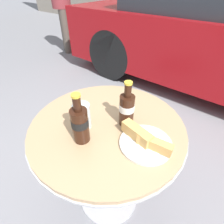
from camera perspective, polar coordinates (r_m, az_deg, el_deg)
name	(u,v)px	position (r m, az deg, el deg)	size (l,w,h in m)	color
ground_plane	(109,196)	(1.44, -1.03, -25.70)	(30.00, 30.00, 0.00)	gray
bistro_table	(108,146)	(0.97, -1.40, -11.20)	(0.76, 0.76, 0.72)	#B7B7BC
cola_bottle_left	(80,124)	(0.73, -10.42, -3.72)	(0.07, 0.07, 0.23)	#33190F
cola_bottle_right	(127,108)	(0.81, 4.84, 1.17)	(0.07, 0.07, 0.23)	#33190F
drinking_glass	(82,117)	(0.82, -9.72, -1.60)	(0.08, 0.08, 0.12)	#C68923
lunch_plate_near	(144,141)	(0.76, 10.52, -9.27)	(0.24, 0.22, 0.07)	silver
parked_car	(224,35)	(2.91, 32.84, 20.34)	(4.18, 1.82, 1.40)	#9E0F14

